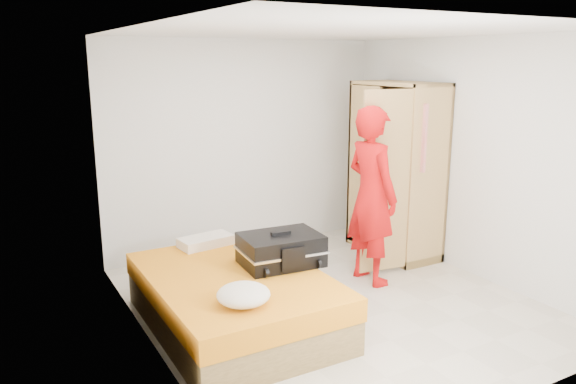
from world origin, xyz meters
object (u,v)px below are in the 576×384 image
bed (235,300)px  suitcase (281,250)px  wardrobe (395,175)px  round_cushion (243,295)px  person (371,196)px

bed → suitcase: suitcase is taller
wardrobe → round_cushion: wardrobe is taller
bed → wardrobe: (2.50, 0.85, 0.75)m
wardrobe → round_cushion: 3.10m
person → suitcase: (-1.24, -0.27, -0.31)m
wardrobe → person: wardrobe is taller
suitcase → bed: bearing=-174.5°
wardrobe → person: size_ratio=1.11×
suitcase → round_cushion: (-0.67, -0.63, -0.06)m
bed → suitcase: (0.48, 0.01, 0.39)m
person → round_cushion: 2.15m
bed → round_cushion: round_cushion is taller
bed → person: bearing=9.3°
bed → suitcase: 0.62m
person → round_cushion: person is taller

